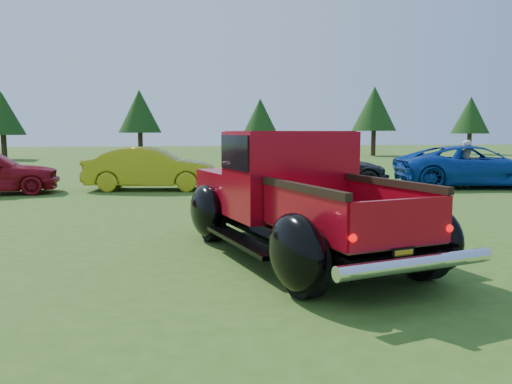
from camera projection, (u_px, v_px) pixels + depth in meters
ground at (245, 249)px, 7.92m from camera, size 120.00×120.00×0.00m
tree_west at (2, 113)px, 33.73m from camera, size 2.94×2.94×4.60m
tree_mid_left at (140, 111)px, 37.26m from camera, size 3.20×3.20×5.00m
tree_mid_right at (260, 117)px, 37.94m from camera, size 2.82×2.82×4.40m
tree_east at (374, 109)px, 38.98m from camera, size 3.46×3.46×5.40m
tree_far_east at (471, 115)px, 41.61m from camera, size 3.07×3.07×4.80m
pickup_truck at (289, 195)px, 7.72m from camera, size 3.30×5.34×1.87m
show_car_yellow at (152, 169)px, 16.06m from camera, size 4.34×2.08×1.37m
show_car_grey at (313, 168)px, 16.12m from camera, size 5.08×2.44×1.43m
show_car_blue at (473, 166)px, 16.85m from camera, size 5.39×3.15×1.41m
spectator at (465, 164)px, 16.87m from camera, size 0.67×0.53×1.59m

